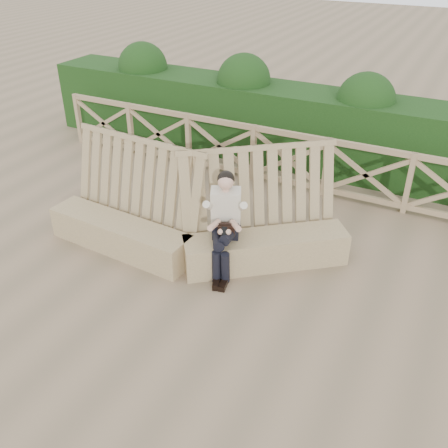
% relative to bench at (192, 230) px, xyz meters
% --- Properties ---
extents(ground, '(60.00, 60.00, 0.00)m').
position_rel_bench_xyz_m(ground, '(0.45, -0.76, -0.41)').
color(ground, brown).
rests_on(ground, ground).
extents(bench, '(4.38, 2.09, 1.62)m').
position_rel_bench_xyz_m(bench, '(0.00, 0.00, 0.00)').
color(bench, olive).
rests_on(bench, ground).
extents(woman, '(0.58, 0.92, 1.48)m').
position_rel_bench_xyz_m(woman, '(0.59, -0.09, 0.39)').
color(woman, black).
rests_on(woman, ground).
extents(guardrail, '(10.10, 0.09, 1.10)m').
position_rel_bench_xyz_m(guardrail, '(0.45, 2.74, 0.14)').
color(guardrail, olive).
rests_on(guardrail, ground).
extents(hedge, '(12.00, 1.20, 1.50)m').
position_rel_bench_xyz_m(hedge, '(0.45, 3.94, 0.34)').
color(hedge, black).
rests_on(hedge, ground).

